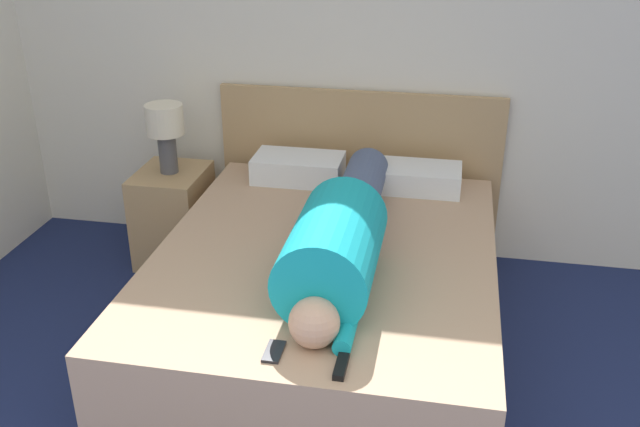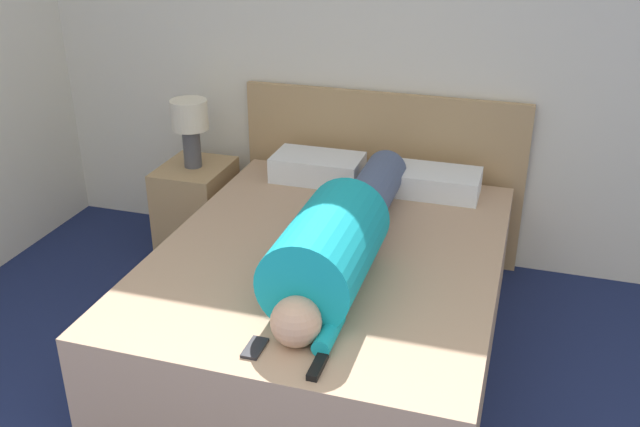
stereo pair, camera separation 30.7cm
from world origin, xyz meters
The scene contains 10 objects.
wall_back centered at (0.00, 3.66, 1.30)m, with size 5.64×0.06×2.60m.
bed centered at (-0.09, 2.50, 0.28)m, with size 1.55×1.97×0.56m.
headboard centered at (-0.09, 3.59, 0.51)m, with size 1.67×0.04×1.01m.
nightstand centered at (-1.16, 3.25, 0.28)m, with size 0.39×0.46×0.57m.
table_lamp centered at (-1.16, 3.25, 0.84)m, with size 0.21×0.21×0.40m.
person_lying centered at (0.00, 2.33, 0.72)m, with size 0.37×1.63×0.37m.
pillow_near_headboard centered at (-0.40, 3.30, 0.63)m, with size 0.50×0.29×0.14m.
pillow_second centered at (0.27, 3.30, 0.62)m, with size 0.48×0.29×0.13m.
tv_remote centered at (0.12, 1.63, 0.57)m, with size 0.04×0.15×0.02m.
cell_phone centered at (-0.13, 1.68, 0.56)m, with size 0.06×0.13×0.01m.
Camera 1 is at (0.43, -0.37, 2.12)m, focal length 40.00 mm.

